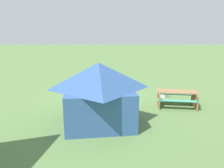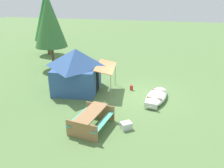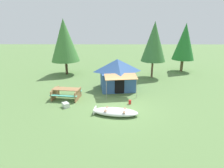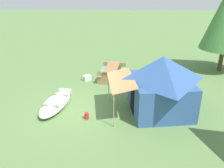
{
  "view_description": "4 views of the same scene",
  "coord_description": "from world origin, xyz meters",
  "px_view_note": "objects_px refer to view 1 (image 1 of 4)",
  "views": [
    {
      "loc": [
        -0.66,
        12.56,
        3.93
      ],
      "look_at": [
        -0.65,
        1.32,
        1.13
      ],
      "focal_mm": 37.12,
      "sensor_mm": 36.0,
      "label": 1
    },
    {
      "loc": [
        -12.01,
        -1.66,
        5.49
      ],
      "look_at": [
        -0.51,
        1.35,
        0.76
      ],
      "focal_mm": 36.35,
      "sensor_mm": 36.0,
      "label": 2
    },
    {
      "loc": [
        -0.42,
        -11.22,
        5.28
      ],
      "look_at": [
        -0.55,
        1.56,
        1.09
      ],
      "focal_mm": 29.37,
      "sensor_mm": 36.0,
      "label": 3
    },
    {
      "loc": [
        9.71,
        1.79,
        5.49
      ],
      "look_at": [
        -0.44,
        1.48,
        1.15
      ],
      "focal_mm": 39.24,
      "sensor_mm": 36.0,
      "label": 4
    }
  ],
  "objects_px": {
    "picnic_table": "(177,97)",
    "cooler_box": "(164,95)",
    "beached_rowboat": "(107,89)",
    "fuel_can": "(87,98)",
    "canvas_cabin_tent": "(99,93)"
  },
  "relations": [
    {
      "from": "beached_rowboat",
      "to": "fuel_can",
      "type": "bearing_deg",
      "value": 56.91
    },
    {
      "from": "beached_rowboat",
      "to": "fuel_can",
      "type": "distance_m",
      "value": 1.89
    },
    {
      "from": "cooler_box",
      "to": "fuel_can",
      "type": "distance_m",
      "value": 4.36
    },
    {
      "from": "picnic_table",
      "to": "cooler_box",
      "type": "bearing_deg",
      "value": -78.7
    },
    {
      "from": "canvas_cabin_tent",
      "to": "picnic_table",
      "type": "xyz_separation_m",
      "value": [
        -3.79,
        -2.24,
        -0.84
      ]
    },
    {
      "from": "picnic_table",
      "to": "fuel_can",
      "type": "distance_m",
      "value": 4.73
    },
    {
      "from": "canvas_cabin_tent",
      "to": "picnic_table",
      "type": "bearing_deg",
      "value": -149.38
    },
    {
      "from": "beached_rowboat",
      "to": "fuel_can",
      "type": "relative_size",
      "value": 10.08
    },
    {
      "from": "beached_rowboat",
      "to": "cooler_box",
      "type": "relative_size",
      "value": 6.23
    },
    {
      "from": "cooler_box",
      "to": "fuel_can",
      "type": "height_order",
      "value": "cooler_box"
    },
    {
      "from": "beached_rowboat",
      "to": "picnic_table",
      "type": "xyz_separation_m",
      "value": [
        -3.58,
        2.53,
        0.29
      ]
    },
    {
      "from": "beached_rowboat",
      "to": "picnic_table",
      "type": "bearing_deg",
      "value": 144.76
    },
    {
      "from": "canvas_cabin_tent",
      "to": "fuel_can",
      "type": "xyz_separation_m",
      "value": [
        0.83,
        -3.19,
        -1.19
      ]
    },
    {
      "from": "canvas_cabin_tent",
      "to": "picnic_table",
      "type": "relative_size",
      "value": 1.83
    },
    {
      "from": "canvas_cabin_tent",
      "to": "cooler_box",
      "type": "distance_m",
      "value": 5.24
    }
  ]
}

